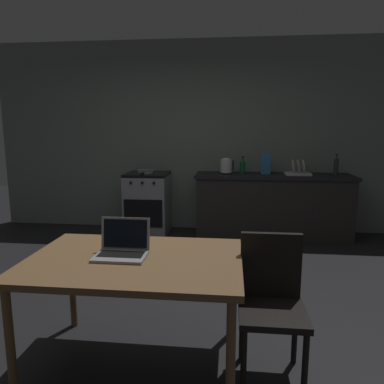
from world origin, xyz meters
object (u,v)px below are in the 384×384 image
object	(u,v)px
laptop	(122,249)
dish_rack	(298,171)
electric_kettle	(226,166)
bottle_b	(243,165)
dining_table	(135,268)
stove_oven	(148,203)
chair	(271,296)
cereal_box	(266,164)
frying_pan	(145,171)
bottle	(336,166)

from	to	relation	value
laptop	dish_rack	bearing A→B (deg)	69.81
electric_kettle	bottle_b	size ratio (longest dim) A/B	0.92
laptop	dining_table	bearing A→B (deg)	-10.77
laptop	stove_oven	bearing A→B (deg)	107.91
chair	laptop	xyz separation A→B (m)	(-0.94, 0.00, 0.27)
chair	cereal_box	size ratio (longest dim) A/B	2.99
chair	dish_rack	size ratio (longest dim) A/B	2.57
dining_table	frying_pan	bearing A→B (deg)	102.05
dining_table	electric_kettle	distance (m)	3.07
bottle_b	chair	bearing A→B (deg)	-88.06
bottle	cereal_box	world-z (taller)	cereal_box
chair	bottle	size ratio (longest dim) A/B	3.00
dining_table	cereal_box	distance (m)	3.23
laptop	frying_pan	world-z (taller)	laptop
dining_table	chair	distance (m)	0.87
laptop	bottle	size ratio (longest dim) A/B	1.10
stove_oven	electric_kettle	distance (m)	1.26
dish_rack	bottle	bearing A→B (deg)	-5.81
electric_kettle	cereal_box	size ratio (longest dim) A/B	0.76
electric_kettle	cereal_box	distance (m)	0.55
dining_table	dish_rack	size ratio (longest dim) A/B	3.91
electric_kettle	frying_pan	size ratio (longest dim) A/B	0.54
stove_oven	laptop	size ratio (longest dim) A/B	2.76
cereal_box	bottle_b	world-z (taller)	cereal_box
frying_pan	dish_rack	distance (m)	2.13
dining_table	bottle_b	size ratio (longest dim) A/B	5.52
stove_oven	cereal_box	world-z (taller)	cereal_box
cereal_box	bottle_b	xyz separation A→B (m)	(-0.32, 0.06, -0.03)
electric_kettle	dish_rack	distance (m)	0.98
dining_table	chair	size ratio (longest dim) A/B	1.52
chair	bottle	xyz separation A→B (m)	(1.14, 2.93, 0.52)
dish_rack	dining_table	bearing A→B (deg)	-116.50
laptop	bottle_b	size ratio (longest dim) A/B	1.33
bottle_b	cereal_box	bearing A→B (deg)	-10.77
electric_kettle	dining_table	bearing A→B (deg)	-99.76
dining_table	dish_rack	distance (m)	3.37
laptop	electric_kettle	xyz separation A→B (m)	(0.60, 2.98, 0.22)
chair	bottle_b	size ratio (longest dim) A/B	3.62
electric_kettle	chair	bearing A→B (deg)	-83.63
bottle	chair	bearing A→B (deg)	-111.26
stove_oven	chair	xyz separation A→B (m)	(1.46, -2.98, 0.06)
frying_pan	laptop	bearing A→B (deg)	-79.44
dish_rack	electric_kettle	bearing A→B (deg)	180.00
laptop	bottle_b	world-z (taller)	bottle_b
frying_pan	cereal_box	world-z (taller)	cereal_box
stove_oven	electric_kettle	bearing A→B (deg)	0.13
laptop	chair	bearing A→B (deg)	7.54
stove_oven	chair	size ratio (longest dim) A/B	1.01
chair	bottle_b	xyz separation A→B (m)	(-0.10, 3.06, 0.50)
laptop	electric_kettle	distance (m)	3.04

